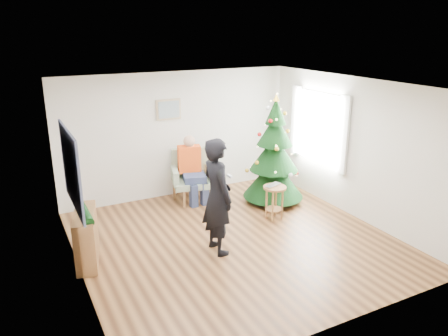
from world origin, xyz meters
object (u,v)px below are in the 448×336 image
standing_man (217,196)px  console (86,237)px  stool (274,202)px  armchair (192,182)px  christmas_tree (274,155)px

standing_man → console: 2.08m
stool → armchair: size_ratio=0.62×
armchair → console: 2.90m
armchair → console: (-2.43, -1.58, 0.01)m
christmas_tree → console: size_ratio=2.21×
stool → armchair: armchair is taller
standing_man → christmas_tree: bearing=-56.7°
christmas_tree → standing_man: 2.37m
console → christmas_tree: bearing=23.9°
stool → console: size_ratio=0.64×
standing_man → console: bearing=70.5°
stool → christmas_tree: bearing=58.1°
armchair → console: size_ratio=1.04×
christmas_tree → armchair: 1.78m
armchair → standing_man: 2.33m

